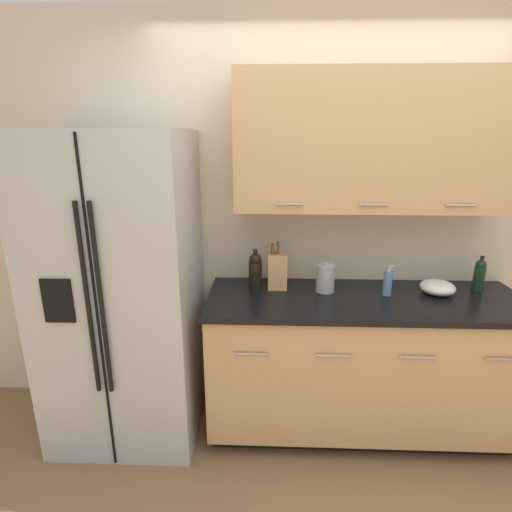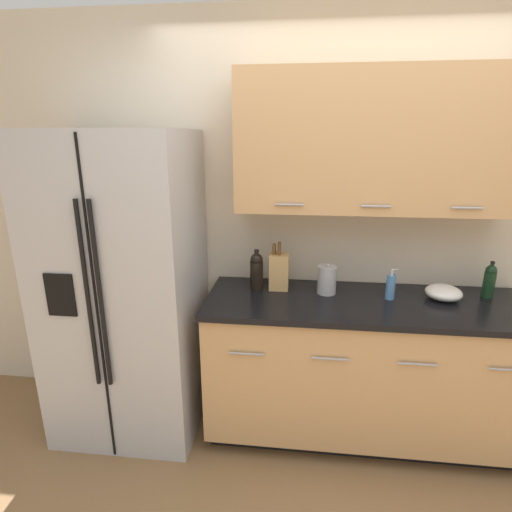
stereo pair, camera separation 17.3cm
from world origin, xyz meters
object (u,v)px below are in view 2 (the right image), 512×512
(steel_canister, at_px, (327,280))
(mixing_bowl, at_px, (444,293))
(wine_bottle, at_px, (257,271))
(knife_block, at_px, (279,271))
(refrigerator, at_px, (126,289))
(soap_dispenser, at_px, (391,287))
(oil_bottle, at_px, (490,280))

(steel_canister, bearing_deg, mixing_bowl, -1.52)
(steel_canister, relative_size, mixing_bowl, 0.92)
(wine_bottle, xyz_separation_m, steel_canister, (0.44, -0.02, -0.04))
(mixing_bowl, bearing_deg, knife_block, 176.60)
(mixing_bowl, bearing_deg, refrigerator, -176.75)
(knife_block, height_order, soap_dispenser, knife_block)
(wine_bottle, relative_size, oil_bottle, 1.16)
(wine_bottle, bearing_deg, oil_bottle, 1.48)
(oil_bottle, xyz_separation_m, steel_canister, (-0.96, -0.05, -0.02))
(soap_dispenser, relative_size, oil_bottle, 0.84)
(wine_bottle, relative_size, soap_dispenser, 1.38)
(soap_dispenser, distance_m, oil_bottle, 0.60)
(knife_block, height_order, steel_canister, knife_block)
(oil_bottle, bearing_deg, steel_canister, -176.83)
(knife_block, height_order, mixing_bowl, knife_block)
(mixing_bowl, bearing_deg, soap_dispenser, -174.56)
(knife_block, distance_m, soap_dispenser, 0.67)
(oil_bottle, bearing_deg, refrigerator, -175.31)
(wine_bottle, height_order, oil_bottle, wine_bottle)
(refrigerator, relative_size, soap_dispenser, 10.05)
(refrigerator, xyz_separation_m, wine_bottle, (0.80, 0.14, 0.10))
(knife_block, xyz_separation_m, wine_bottle, (-0.14, -0.02, 0.00))
(knife_block, bearing_deg, wine_bottle, -170.62)
(knife_block, xyz_separation_m, mixing_bowl, (0.98, -0.06, -0.08))
(wine_bottle, distance_m, mixing_bowl, 1.12)
(wine_bottle, distance_m, soap_dispenser, 0.81)
(knife_block, distance_m, wine_bottle, 0.14)
(refrigerator, bearing_deg, oil_bottle, 4.69)
(refrigerator, distance_m, oil_bottle, 2.21)
(oil_bottle, bearing_deg, wine_bottle, -178.52)
(knife_block, bearing_deg, oil_bottle, 0.59)
(knife_block, distance_m, oil_bottle, 1.26)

